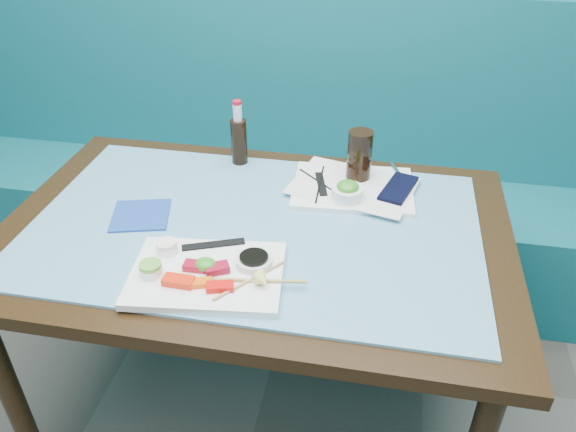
% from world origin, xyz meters
% --- Properties ---
extents(booth_bench, '(3.00, 0.56, 1.17)m').
position_xyz_m(booth_bench, '(0.00, 2.29, 0.37)').
color(booth_bench, '#105D67').
rests_on(booth_bench, ground).
extents(dining_table, '(1.40, 0.90, 0.75)m').
position_xyz_m(dining_table, '(0.00, 1.45, 0.67)').
color(dining_table, black).
rests_on(dining_table, ground).
extents(glass_top, '(1.22, 0.76, 0.01)m').
position_xyz_m(glass_top, '(0.00, 1.45, 0.75)').
color(glass_top, '#5C99B8').
rests_on(glass_top, dining_table).
extents(sashimi_plate, '(0.39, 0.30, 0.02)m').
position_xyz_m(sashimi_plate, '(-0.06, 1.21, 0.77)').
color(sashimi_plate, white).
rests_on(sashimi_plate, glass_top).
extents(salmon_left, '(0.07, 0.04, 0.02)m').
position_xyz_m(salmon_left, '(-0.11, 1.16, 0.79)').
color(salmon_left, red).
rests_on(salmon_left, sashimi_plate).
extents(salmon_mid, '(0.06, 0.04, 0.01)m').
position_xyz_m(salmon_mid, '(-0.06, 1.16, 0.78)').
color(salmon_mid, '#EC5B09').
rests_on(salmon_mid, sashimi_plate).
extents(salmon_right, '(0.07, 0.05, 0.02)m').
position_xyz_m(salmon_right, '(-0.01, 1.16, 0.78)').
color(salmon_right, red).
rests_on(salmon_right, sashimi_plate).
extents(tuna_left, '(0.06, 0.03, 0.02)m').
position_xyz_m(tuna_left, '(-0.09, 1.22, 0.79)').
color(tuna_left, maroon).
rests_on(tuna_left, sashimi_plate).
extents(tuna_right, '(0.07, 0.06, 0.02)m').
position_xyz_m(tuna_right, '(-0.03, 1.22, 0.79)').
color(tuna_right, maroon).
rests_on(tuna_right, sashimi_plate).
extents(seaweed_garnish, '(0.06, 0.06, 0.03)m').
position_xyz_m(seaweed_garnish, '(-0.06, 1.22, 0.79)').
color(seaweed_garnish, '#36891F').
rests_on(seaweed_garnish, sashimi_plate).
extents(ramekin_wasabi, '(0.07, 0.07, 0.02)m').
position_xyz_m(ramekin_wasabi, '(-0.18, 1.18, 0.79)').
color(ramekin_wasabi, white).
rests_on(ramekin_wasabi, sashimi_plate).
extents(wasabi_fill, '(0.06, 0.06, 0.01)m').
position_xyz_m(wasabi_fill, '(-0.18, 1.18, 0.81)').
color(wasabi_fill, '#66A736').
rests_on(wasabi_fill, ramekin_wasabi).
extents(ramekin_ginger, '(0.06, 0.06, 0.02)m').
position_xyz_m(ramekin_ginger, '(-0.18, 1.27, 0.79)').
color(ramekin_ginger, white).
rests_on(ramekin_ginger, sashimi_plate).
extents(ginger_fill, '(0.07, 0.07, 0.01)m').
position_xyz_m(ginger_fill, '(-0.18, 1.27, 0.80)').
color(ginger_fill, '#FEE3D1').
rests_on(ginger_fill, ramekin_ginger).
extents(soy_dish, '(0.11, 0.11, 0.02)m').
position_xyz_m(soy_dish, '(0.05, 1.26, 0.79)').
color(soy_dish, silver).
rests_on(soy_dish, sashimi_plate).
extents(soy_fill, '(0.08, 0.08, 0.01)m').
position_xyz_m(soy_fill, '(0.05, 1.26, 0.80)').
color(soy_fill, black).
rests_on(soy_fill, soy_dish).
extents(lemon_wedge, '(0.05, 0.05, 0.04)m').
position_xyz_m(lemon_wedge, '(0.09, 1.18, 0.80)').
color(lemon_wedge, '#F3EE73').
rests_on(lemon_wedge, sashimi_plate).
extents(chopstick_sleeve, '(0.16, 0.08, 0.00)m').
position_xyz_m(chopstick_sleeve, '(-0.07, 1.32, 0.78)').
color(chopstick_sleeve, black).
rests_on(chopstick_sleeve, sashimi_plate).
extents(wooden_chopstick_a, '(0.14, 0.17, 0.01)m').
position_xyz_m(wooden_chopstick_a, '(0.05, 1.20, 0.78)').
color(wooden_chopstick_a, tan).
rests_on(wooden_chopstick_a, sashimi_plate).
extents(wooden_chopstick_b, '(0.25, 0.04, 0.01)m').
position_xyz_m(wooden_chopstick_b, '(0.06, 1.20, 0.78)').
color(wooden_chopstick_b, tan).
rests_on(wooden_chopstick_b, sashimi_plate).
extents(serving_tray, '(0.37, 0.29, 0.01)m').
position_xyz_m(serving_tray, '(0.25, 1.69, 0.76)').
color(serving_tray, white).
rests_on(serving_tray, glass_top).
extents(paper_placemat, '(0.40, 0.33, 0.00)m').
position_xyz_m(paper_placemat, '(0.25, 1.69, 0.77)').
color(paper_placemat, white).
rests_on(paper_placemat, serving_tray).
extents(seaweed_bowl, '(0.10, 0.10, 0.04)m').
position_xyz_m(seaweed_bowl, '(0.24, 1.61, 0.79)').
color(seaweed_bowl, white).
rests_on(seaweed_bowl, serving_tray).
extents(seaweed_salad, '(0.08, 0.08, 0.03)m').
position_xyz_m(seaweed_salad, '(0.24, 1.61, 0.81)').
color(seaweed_salad, '#36861F').
rests_on(seaweed_salad, seaweed_bowl).
extents(cola_glass, '(0.08, 0.08, 0.15)m').
position_xyz_m(cola_glass, '(0.26, 1.74, 0.85)').
color(cola_glass, black).
rests_on(cola_glass, serving_tray).
extents(navy_pouch, '(0.12, 0.18, 0.01)m').
position_xyz_m(navy_pouch, '(0.38, 1.69, 0.78)').
color(navy_pouch, black).
rests_on(navy_pouch, serving_tray).
extents(fork, '(0.05, 0.10, 0.01)m').
position_xyz_m(fork, '(0.38, 1.79, 0.78)').
color(fork, silver).
rests_on(fork, serving_tray).
extents(black_chopstick_a, '(0.01, 0.22, 0.01)m').
position_xyz_m(black_chopstick_a, '(0.15, 1.68, 0.77)').
color(black_chopstick_a, black).
rests_on(black_chopstick_a, serving_tray).
extents(black_chopstick_b, '(0.17, 0.16, 0.01)m').
position_xyz_m(black_chopstick_b, '(0.16, 1.68, 0.77)').
color(black_chopstick_b, black).
rests_on(black_chopstick_b, serving_tray).
extents(tray_sleeve, '(0.06, 0.14, 0.00)m').
position_xyz_m(tray_sleeve, '(0.15, 1.68, 0.77)').
color(tray_sleeve, black).
rests_on(tray_sleeve, serving_tray).
extents(cola_bottle_body, '(0.06, 0.06, 0.15)m').
position_xyz_m(cola_bottle_body, '(-0.13, 1.79, 0.83)').
color(cola_bottle_body, black).
rests_on(cola_bottle_body, glass_top).
extents(cola_bottle_neck, '(0.03, 0.03, 0.05)m').
position_xyz_m(cola_bottle_neck, '(-0.13, 1.79, 0.93)').
color(cola_bottle_neck, silver).
rests_on(cola_bottle_neck, cola_bottle_body).
extents(cola_bottle_cap, '(0.04, 0.04, 0.01)m').
position_xyz_m(cola_bottle_cap, '(-0.13, 1.79, 0.97)').
color(cola_bottle_cap, red).
rests_on(cola_bottle_cap, cola_bottle_neck).
extents(blue_napkin, '(0.19, 0.19, 0.01)m').
position_xyz_m(blue_napkin, '(-0.32, 1.43, 0.76)').
color(blue_napkin, navy).
rests_on(blue_napkin, glass_top).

